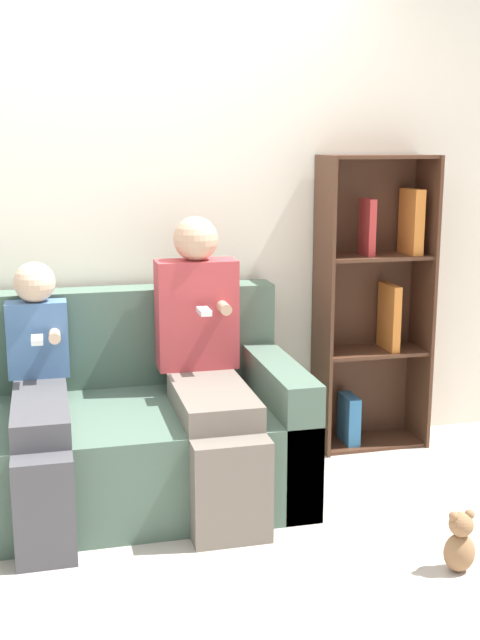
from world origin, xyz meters
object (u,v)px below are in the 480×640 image
at_px(adult_seated, 207,360).
at_px(bookshelf, 372,305).
at_px(child_seated, 40,396).
at_px(couch, 75,436).
at_px(teddy_bear, 460,543).

relative_size(adult_seated, bookshelf, 0.82).
bearing_deg(child_seated, couch, 47.09).
xyz_separation_m(adult_seated, child_seated, (-0.73, -0.05, -0.09)).
height_order(child_seated, teddy_bear, child_seated).
xyz_separation_m(couch, bookshelf, (1.57, 0.35, 0.46)).
height_order(couch, bookshelf, bookshelf).
distance_m(child_seated, bookshelf, 1.79).
height_order(adult_seated, child_seated, adult_seated).
distance_m(adult_seated, teddy_bear, 1.31).
height_order(couch, adult_seated, adult_seated).
height_order(couch, teddy_bear, couch).
xyz_separation_m(couch, adult_seated, (0.59, -0.10, 0.34)).
relative_size(bookshelf, teddy_bear, 6.20).
height_order(bookshelf, teddy_bear, bookshelf).
bearing_deg(teddy_bear, couch, 143.78).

